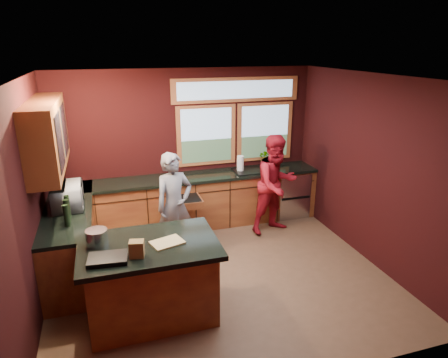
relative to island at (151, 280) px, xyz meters
name	(u,v)px	position (x,y,z in m)	size (l,w,h in m)	color
floor	(220,276)	(1.00, 0.57, -0.48)	(4.50, 4.50, 0.00)	brown
room_shell	(168,148)	(0.40, 0.90, 1.32)	(4.52, 4.02, 2.71)	black
back_counter	(203,200)	(1.20, 2.27, -0.01)	(4.50, 0.64, 0.93)	#572114
left_counter	(71,238)	(-0.95, 1.42, -0.01)	(0.64, 2.30, 0.93)	#572114
island	(151,280)	(0.00, 0.00, 0.00)	(1.55, 1.05, 0.95)	#572114
person_grey	(174,206)	(0.53, 1.35, 0.33)	(0.59, 0.39, 1.61)	slate
person_red	(276,184)	(2.31, 1.67, 0.37)	(0.82, 0.64, 1.69)	maroon
microwave	(68,196)	(-0.92, 1.42, 0.62)	(0.59, 0.40, 0.33)	#999999
potted_plant	(267,158)	(2.42, 2.32, 0.64)	(0.34, 0.29, 0.38)	#999999
paper_towel	(240,164)	(1.88, 2.27, 0.59)	(0.12, 0.12, 0.28)	white
cutting_board	(167,242)	(0.20, -0.05, 0.48)	(0.35, 0.25, 0.02)	tan
stock_pot	(97,237)	(-0.55, 0.15, 0.56)	(0.24, 0.24, 0.18)	silver
paper_bag	(137,249)	(-0.15, -0.25, 0.56)	(0.15, 0.12, 0.18)	brown
black_tray	(108,259)	(-0.45, -0.25, 0.49)	(0.40, 0.28, 0.05)	black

